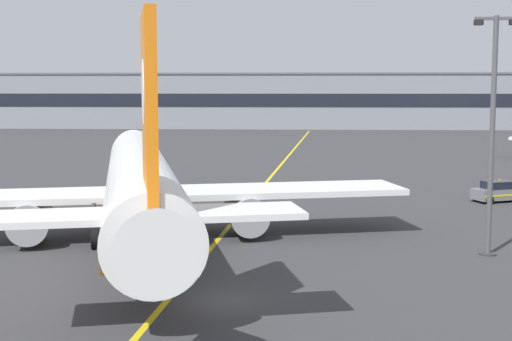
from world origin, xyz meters
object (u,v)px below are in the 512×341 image
apron_lamp_post (492,132)px  service_car_nearest (499,192)px  safety_cone_by_nose_gear (192,197)px  airliner_foreground (140,183)px

apron_lamp_post → service_car_nearest: size_ratio=2.77×
apron_lamp_post → safety_cone_by_nose_gear: apron_lamp_post is taller
service_car_nearest → apron_lamp_post: bearing=-107.1°
apron_lamp_post → safety_cone_by_nose_gear: (-18.55, 17.84, -6.37)m
airliner_foreground → safety_cone_by_nose_gear: airliner_foreground is taller
apron_lamp_post → service_car_nearest: bearing=72.9°
service_car_nearest → safety_cone_by_nose_gear: (-24.27, -0.72, -0.51)m
apron_lamp_post → service_car_nearest: apron_lamp_post is taller
safety_cone_by_nose_gear → apron_lamp_post: bearing=-43.9°
service_car_nearest → safety_cone_by_nose_gear: bearing=-178.3°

